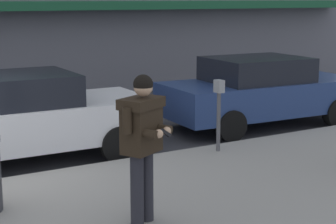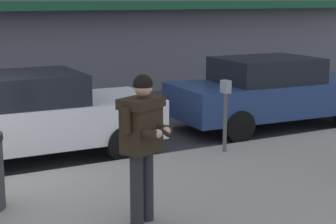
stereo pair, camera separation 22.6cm
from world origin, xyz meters
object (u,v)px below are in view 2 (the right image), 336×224
object	(u,v)px
parking_meter	(225,105)
man_texting_on_phone	(142,133)
parked_sedan_far	(271,92)
parked_sedan_mid	(28,116)

from	to	relation	value
parking_meter	man_texting_on_phone	bearing A→B (deg)	-140.54
parked_sedan_far	man_texting_on_phone	size ratio (longest dim) A/B	2.54
parked_sedan_far	parked_sedan_mid	bearing A→B (deg)	-179.47
parked_sedan_far	man_texting_on_phone	world-z (taller)	man_texting_on_phone
parking_meter	parked_sedan_far	bearing A→B (deg)	35.36
parked_sedan_mid	man_texting_on_phone	xyz separation A→B (m)	(0.36, -3.80, 0.46)
parked_sedan_far	parking_meter	bearing A→B (deg)	-144.64
parked_sedan_far	parking_meter	xyz separation A→B (m)	(-2.32, -1.65, 0.18)
parked_sedan_mid	man_texting_on_phone	world-z (taller)	man_texting_on_phone
man_texting_on_phone	parking_meter	xyz separation A→B (m)	(2.67, 2.20, -0.28)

